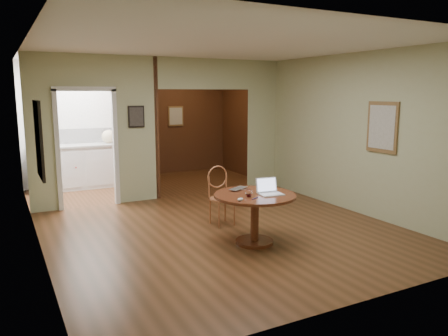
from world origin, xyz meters
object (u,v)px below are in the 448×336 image
chair (220,192)px  open_laptop (269,190)px  dining_table (255,207)px  closed_laptop (241,189)px

chair → open_laptop: (0.17, -1.11, 0.24)m
dining_table → open_laptop: bearing=-25.6°
chair → closed_laptop: (-0.05, -0.73, 0.20)m
dining_table → closed_laptop: (-0.05, 0.30, 0.19)m
chair → open_laptop: bearing=-84.7°
chair → open_laptop: size_ratio=2.79×
chair → open_laptop: chair is taller
chair → closed_laptop: chair is taller
chair → open_laptop: 1.15m
open_laptop → closed_laptop: size_ratio=1.02×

